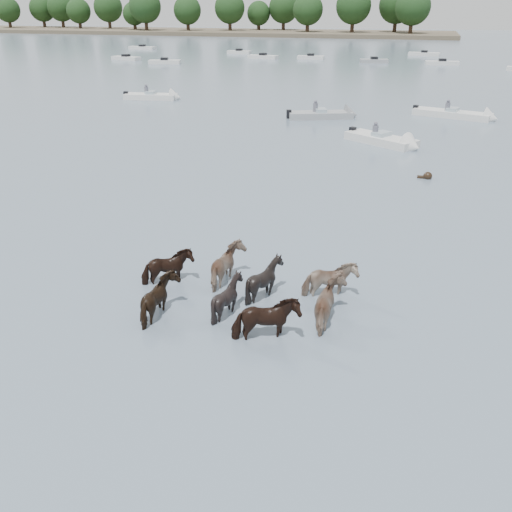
# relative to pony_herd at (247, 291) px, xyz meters

# --- Properties ---
(ground) EXTENTS (400.00, 400.00, 0.00)m
(ground) POSITION_rel_pony_herd_xyz_m (1.84, 0.24, -0.45)
(ground) COLOR slate
(ground) RESTS_ON ground
(shoreline) EXTENTS (160.00, 30.00, 1.00)m
(shoreline) POSITION_rel_pony_herd_xyz_m (-68.16, 150.24, 0.05)
(shoreline) COLOR #4C4233
(shoreline) RESTS_ON ground
(pony_herd) EXTENTS (6.96, 4.44, 1.46)m
(pony_herd) POSITION_rel_pony_herd_xyz_m (0.00, 0.00, 0.00)
(pony_herd) COLOR black
(pony_herd) RESTS_ON ground
(swimming_pony) EXTENTS (0.72, 0.44, 0.44)m
(swimming_pony) POSITION_rel_pony_herd_xyz_m (4.87, 14.54, -0.35)
(swimming_pony) COLOR black
(swimming_pony) RESTS_ON ground
(motorboat_a) EXTENTS (5.50, 3.39, 1.92)m
(motorboat_a) POSITION_rel_pony_herd_xyz_m (-2.33, 29.03, -0.23)
(motorboat_a) COLOR gray
(motorboat_a) RESTS_ON ground
(motorboat_b) EXTENTS (5.13, 4.15, 1.92)m
(motorboat_b) POSITION_rel_pony_herd_xyz_m (2.69, 21.16, -0.23)
(motorboat_b) COLOR silver
(motorboat_b) RESTS_ON ground
(motorboat_c) EXTENTS (6.39, 3.41, 1.92)m
(motorboat_c) POSITION_rel_pony_herd_xyz_m (7.38, 31.68, -0.23)
(motorboat_c) COLOR silver
(motorboat_c) RESTS_ON ground
(motorboat_f) EXTENTS (5.41, 2.38, 1.92)m
(motorboat_f) POSITION_rel_pony_herd_xyz_m (-18.79, 33.56, -0.23)
(motorboat_f) COLOR silver
(motorboat_f) RESTS_ON ground
(distant_flotilla) EXTENTS (107.90, 27.38, 0.93)m
(distant_flotilla) POSITION_rel_pony_herd_xyz_m (2.16, 76.32, -0.19)
(distant_flotilla) COLOR silver
(distant_flotilla) RESTS_ON ground
(treeline) EXTENTS (147.68, 23.13, 12.46)m
(treeline) POSITION_rel_pony_herd_xyz_m (-61.94, 150.49, 6.39)
(treeline) COLOR #382619
(treeline) RESTS_ON ground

